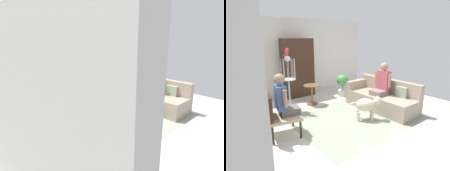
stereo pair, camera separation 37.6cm
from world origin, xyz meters
The scene contains 13 objects.
ground_plane centered at (0.00, 0.00, 0.00)m, with size 6.95×6.95×0.00m, color beige.
back_wall centered at (0.00, 2.95, 1.32)m, with size 6.11×0.12×2.64m, color silver.
area_rug centered at (0.20, -0.04, 0.00)m, with size 3.04×2.50×0.01m, color gray.
couch centered at (1.25, -0.04, 0.30)m, with size 0.89×2.06×0.83m.
armchair centered at (-1.72, 0.19, 0.54)m, with size 0.74×0.79×0.95m.
person_on_couch centered at (1.21, -0.08, 0.79)m, with size 0.50×0.53×0.89m.
person_on_armchair centered at (-1.56, 0.17, 0.80)m, with size 0.50×0.51×0.87m.
round_end_table centered at (-0.17, 1.44, 0.38)m, with size 0.49×0.49×0.61m.
dog centered at (0.34, -0.36, 0.39)m, with size 0.69×0.55×0.62m.
bird_cage_stand centered at (-0.95, 1.29, 0.76)m, with size 0.38×0.38×1.54m.
parrot centered at (-0.95, 1.29, 1.63)m, with size 0.17×0.10×0.20m.
potted_plant centered at (1.13, 1.59, 0.45)m, with size 0.41×0.41×0.75m.
armoire_cabinet centered at (-0.07, 2.54, 0.98)m, with size 0.99×0.56×1.97m, color #382316.
Camera 2 is at (-2.90, -3.40, 2.01)m, focal length 30.43 mm.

